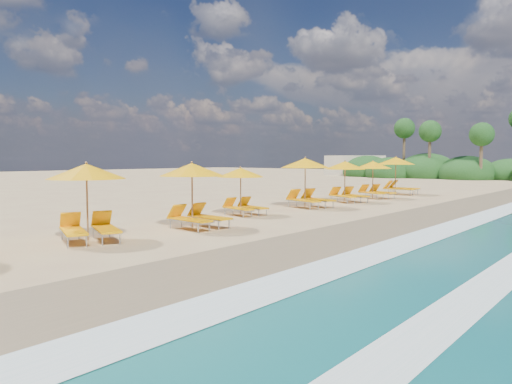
{
  "coord_description": "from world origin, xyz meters",
  "views": [
    {
      "loc": [
        10.8,
        -12.89,
        2.38
      ],
      "look_at": [
        0.0,
        0.0,
        1.2
      ],
      "focal_mm": 33.64,
      "sensor_mm": 36.0,
      "label": 1
    }
  ],
  "objects": [
    {
      "name": "station_7",
      "position": [
        -2.19,
        10.35,
        1.28
      ],
      "size": [
        2.99,
        2.96,
        2.29
      ],
      "rotation": [
        0.0,
        0.0,
        -0.4
      ],
      "color": "olive",
      "rests_on": "ground"
    },
    {
      "name": "station_5",
      "position": [
        -2.57,
        2.19,
        1.14
      ],
      "size": [
        2.48,
        2.38,
        2.04
      ],
      "rotation": [
        0.0,
        0.0,
        -0.21
      ],
      "color": "olive",
      "rests_on": "ground"
    },
    {
      "name": "wet_sand",
      "position": [
        4.0,
        0.0,
        0.01
      ],
      "size": [
        4.0,
        160.0,
        0.01
      ],
      "primitive_type": "cube",
      "color": "#85704F",
      "rests_on": "ground"
    },
    {
      "name": "beach_building",
      "position": [
        -22.0,
        48.0,
        1.4
      ],
      "size": [
        7.0,
        5.0,
        2.8
      ],
      "primitive_type": "cube",
      "color": "beige",
      "rests_on": "ground"
    },
    {
      "name": "ground",
      "position": [
        0.0,
        0.0,
        0.0
      ],
      "size": [
        160.0,
        160.0,
        0.0
      ],
      "primitive_type": "plane",
      "color": "tan",
      "rests_on": "ground"
    },
    {
      "name": "station_3",
      "position": [
        -1.67,
        -5.51,
        1.28
      ],
      "size": [
        2.98,
        2.94,
        2.29
      ],
      "rotation": [
        0.0,
        0.0,
        -0.39
      ],
      "color": "olive",
      "rests_on": "ground"
    },
    {
      "name": "station_8",
      "position": [
        -2.16,
        13.67,
        1.28
      ],
      "size": [
        2.94,
        2.9,
        2.28
      ],
      "rotation": [
        0.0,
        0.0,
        -0.37
      ],
      "color": "olive",
      "rests_on": "ground"
    },
    {
      "name": "station_6",
      "position": [
        -2.21,
        6.55,
        1.38
      ],
      "size": [
        3.07,
        2.98,
        2.47
      ],
      "rotation": [
        0.0,
        0.0,
        -0.27
      ],
      "color": "olive",
      "rests_on": "ground"
    },
    {
      "name": "station_9",
      "position": [
        -2.36,
        17.55,
        1.43
      ],
      "size": [
        2.84,
        2.65,
        2.54
      ],
      "rotation": [
        0.0,
        0.0,
        0.06
      ],
      "color": "olive",
      "rests_on": "ground"
    },
    {
      "name": "station_4",
      "position": [
        -1.23,
        -1.75,
        1.28
      ],
      "size": [
        2.55,
        2.38,
        2.29
      ],
      "rotation": [
        0.0,
        0.0,
        -0.06
      ],
      "color": "olive",
      "rests_on": "ground"
    },
    {
      "name": "treeline",
      "position": [
        -9.94,
        45.51,
        1.0
      ],
      "size": [
        25.8,
        8.8,
        9.74
      ],
      "color": "#163D14",
      "rests_on": "ground"
    },
    {
      "name": "surf_foam",
      "position": [
        6.7,
        0.0,
        0.03
      ],
      "size": [
        4.0,
        160.0,
        0.01
      ],
      "color": "white",
      "rests_on": "ground"
    }
  ]
}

